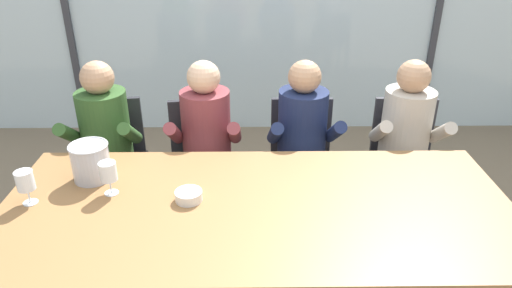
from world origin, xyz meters
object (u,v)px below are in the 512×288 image
(chair_left_of_center, at_px, (202,155))
(tasting_bowl, at_px, (189,196))
(chair_right_of_center, at_px, (403,153))
(person_maroon_top, at_px, (206,142))
(chair_near_curtain, at_px, (113,154))
(person_olive_shirt, at_px, (104,142))
(person_beige_jumper, at_px, (407,141))
(wine_glass_near_bucket, at_px, (108,172))
(person_navy_polo, at_px, (303,141))
(chair_center, at_px, (301,153))
(wine_glass_by_left_taster, at_px, (25,182))
(ice_bucket_primary, at_px, (91,161))
(dining_table, at_px, (257,215))

(chair_left_of_center, height_order, tasting_bowl, chair_left_of_center)
(chair_right_of_center, bearing_deg, person_maroon_top, -169.92)
(chair_right_of_center, bearing_deg, chair_near_curtain, -176.66)
(person_olive_shirt, distance_m, tasting_bowl, 1.02)
(chair_left_of_center, bearing_deg, person_beige_jumper, -14.50)
(person_olive_shirt, bearing_deg, wine_glass_near_bucket, -71.76)
(person_olive_shirt, height_order, person_navy_polo, same)
(chair_center, distance_m, wine_glass_near_bucket, 1.41)
(chair_center, relative_size, person_maroon_top, 0.73)
(chair_right_of_center, relative_size, wine_glass_by_left_taster, 5.07)
(person_olive_shirt, xyz_separation_m, person_navy_polo, (1.29, 0.00, 0.00))
(chair_left_of_center, bearing_deg, person_olive_shirt, -175.53)
(person_beige_jumper, relative_size, wine_glass_near_bucket, 6.90)
(chair_near_curtain, bearing_deg, wine_glass_near_bucket, -80.68)
(chair_center, height_order, ice_bucket_primary, ice_bucket_primary)
(person_maroon_top, relative_size, ice_bucket_primary, 5.96)
(person_olive_shirt, height_order, wine_glass_near_bucket, person_olive_shirt)
(dining_table, bearing_deg, tasting_bowl, 172.68)
(person_beige_jumper, relative_size, ice_bucket_primary, 5.96)
(dining_table, bearing_deg, person_beige_jumper, 39.81)
(chair_center, xyz_separation_m, person_maroon_top, (-0.64, -0.15, 0.17))
(chair_center, height_order, person_maroon_top, person_maroon_top)
(person_navy_polo, xyz_separation_m, ice_bucket_primary, (-1.17, -0.57, 0.17))
(wine_glass_by_left_taster, bearing_deg, chair_center, 33.81)
(chair_left_of_center, xyz_separation_m, wine_glass_by_left_taster, (-0.73, -0.94, 0.36))
(chair_near_curtain, bearing_deg, person_navy_polo, -14.19)
(chair_right_of_center, distance_m, wine_glass_by_left_taster, 2.35)
(chair_left_of_center, bearing_deg, person_maroon_top, -81.50)
(chair_near_curtain, distance_m, person_maroon_top, 0.70)
(dining_table, distance_m, tasting_bowl, 0.35)
(chair_near_curtain, bearing_deg, ice_bucket_primary, -87.41)
(tasting_bowl, bearing_deg, chair_center, 55.05)
(chair_near_curtain, xyz_separation_m, person_navy_polo, (1.29, -0.17, 0.17))
(dining_table, height_order, wine_glass_by_left_taster, wine_glass_by_left_taster)
(ice_bucket_primary, xyz_separation_m, wine_glass_by_left_taster, (-0.24, -0.23, 0.01))
(chair_near_curtain, xyz_separation_m, wine_glass_near_bucket, (0.26, -0.88, 0.36))
(person_maroon_top, distance_m, wine_glass_near_bucket, 0.84)
(chair_near_curtain, relative_size, wine_glass_near_bucket, 5.07)
(chair_left_of_center, relative_size, person_olive_shirt, 0.73)
(chair_left_of_center, xyz_separation_m, ice_bucket_primary, (-0.50, -0.71, 0.34))
(chair_right_of_center, distance_m, ice_bucket_primary, 2.05)
(person_beige_jumper, distance_m, ice_bucket_primary, 1.94)
(person_beige_jumper, height_order, wine_glass_near_bucket, person_beige_jumper)
(person_maroon_top, height_order, ice_bucket_primary, person_maroon_top)
(chair_center, distance_m, person_olive_shirt, 1.32)
(dining_table, distance_m, person_navy_polo, 0.88)
(person_navy_polo, relative_size, tasting_bowl, 9.02)
(person_beige_jumper, relative_size, wine_glass_by_left_taster, 6.90)
(chair_left_of_center, bearing_deg, chair_right_of_center, -8.36)
(person_navy_polo, relative_size, wine_glass_near_bucket, 6.90)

